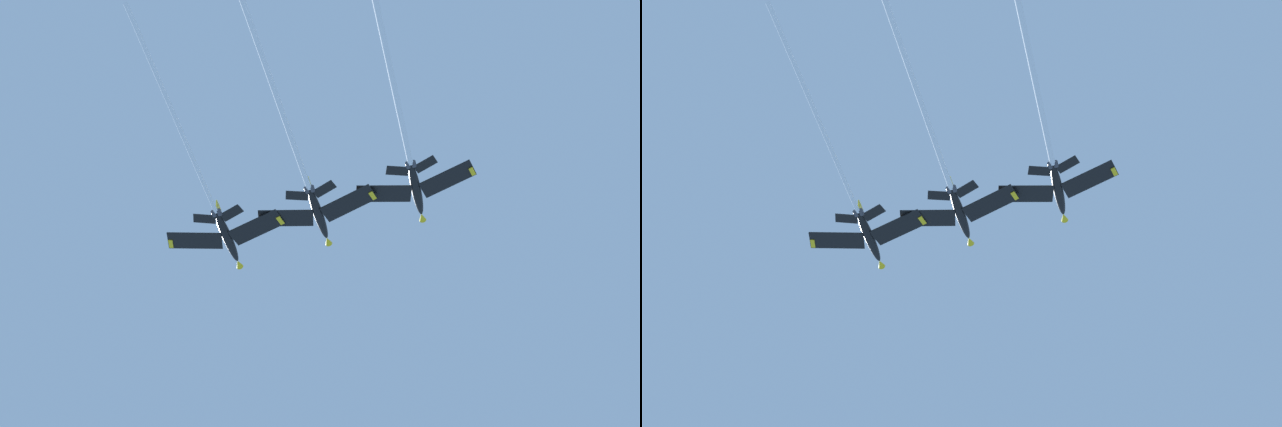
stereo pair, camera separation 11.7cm
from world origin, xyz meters
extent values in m
ellipsoid|color=black|center=(-5.21, -3.36, 122.29)|extent=(11.95, 3.53, 4.92)
cone|color=yellow|center=(-11.51, -2.30, 124.32)|extent=(2.06, 1.49, 1.63)
ellipsoid|color=black|center=(-7.00, -3.06, 123.50)|extent=(3.07, 1.47, 1.70)
cube|color=black|center=(-5.36, -8.70, 121.96)|extent=(4.19, 9.25, 1.28)
cube|color=yellow|center=(-5.71, -12.80, 121.98)|extent=(1.80, 0.84, 0.66)
cube|color=black|center=(-3.61, 1.75, 121.96)|extent=(6.79, 9.65, 1.28)
cube|color=yellow|center=(-2.62, 5.74, 121.98)|extent=(1.89, 1.34, 0.66)
cube|color=black|center=(-0.88, -6.39, 120.78)|extent=(2.28, 3.82, 0.70)
cube|color=black|center=(-0.13, -1.89, 120.78)|extent=(3.23, 4.01, 0.70)
cube|color=yellow|center=(-0.28, -4.18, 122.18)|extent=(3.12, 0.69, 3.39)
cylinder|color=#38383D|center=(0.14, -4.70, 120.45)|extent=(1.31, 0.99, 1.06)
cylinder|color=#38383D|center=(0.29, -3.82, 120.45)|extent=(1.31, 0.99, 1.06)
cylinder|color=white|center=(18.46, -7.30, 114.59)|extent=(36.43, 6.75, 12.27)
ellipsoid|color=black|center=(-2.08, 12.02, 122.62)|extent=(11.89, 3.80, 5.15)
cone|color=yellow|center=(-8.31, 13.22, 124.77)|extent=(2.09, 1.54, 1.65)
ellipsoid|color=black|center=(-3.85, 12.36, 123.86)|extent=(3.08, 1.54, 1.75)
cube|color=black|center=(-2.37, 6.68, 122.26)|extent=(3.96, 9.18, 1.35)
cube|color=yellow|center=(-2.83, 2.59, 122.28)|extent=(1.78, 0.79, 0.69)
cube|color=black|center=(-0.37, 17.09, 122.26)|extent=(6.94, 9.63, 1.35)
cube|color=yellow|center=(0.72, 21.05, 122.28)|extent=(1.88, 1.37, 0.69)
cube|color=black|center=(2.14, 8.89, 121.01)|extent=(2.19, 3.79, 0.73)
cube|color=black|center=(3.00, 13.37, 121.01)|extent=(3.28, 4.00, 0.73)
cube|color=yellow|center=(2.82, 11.08, 122.40)|extent=(3.15, 0.78, 3.42)
cylinder|color=#38383D|center=(3.19, 10.55, 120.66)|extent=(1.33, 1.01, 1.08)
cylinder|color=#38383D|center=(3.36, 11.43, 120.66)|extent=(1.33, 1.01, 1.08)
cylinder|color=white|center=(19.71, 7.83, 114.98)|extent=(32.93, 7.15, 12.05)
ellipsoid|color=black|center=(0.67, 28.26, 123.82)|extent=(11.85, 3.70, 5.31)
cone|color=yellow|center=(-5.54, 29.40, 126.07)|extent=(2.10, 1.53, 1.67)
ellipsoid|color=black|center=(-1.08, 28.58, 125.09)|extent=(3.07, 1.52, 1.79)
cube|color=black|center=(0.42, 22.92, 123.46)|extent=(4.01, 9.20, 1.40)
cube|color=yellow|center=(-0.01, 18.83, 123.47)|extent=(1.78, 0.81, 0.72)
cube|color=black|center=(2.34, 33.34, 123.46)|extent=(6.87, 9.62, 1.40)
cube|color=yellow|center=(3.40, 37.32, 123.47)|extent=(1.87, 1.36, 0.72)
cube|color=black|center=(4.89, 25.17, 122.14)|extent=(2.21, 3.80, 0.76)
cube|color=black|center=(5.71, 29.65, 122.14)|extent=(3.25, 4.00, 0.76)
cube|color=yellow|center=(5.58, 27.36, 123.52)|extent=(3.18, 0.76, 3.44)
cylinder|color=#38383D|center=(5.93, 26.83, 121.78)|extent=(1.34, 1.01, 1.09)
cylinder|color=#38383D|center=(6.09, 27.72, 121.78)|extent=(1.34, 1.01, 1.09)
cylinder|color=white|center=(25.32, 23.72, 114.77)|extent=(38.72, 8.00, 14.74)
camera|label=1|loc=(56.30, 16.23, 1.77)|focal=45.97mm
camera|label=2|loc=(56.31, 16.12, 1.77)|focal=45.97mm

